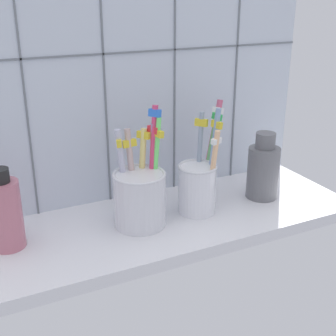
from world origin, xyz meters
TOP-DOWN VIEW (x-y plane):
  - counter_slab at (0.00, 0.00)cm, footprint 64.00×22.00cm
  - tile_wall_back at (0.00, 12.00)cm, footprint 64.00×2.20cm
  - toothbrush_cup_left at (-5.01, 0.62)cm, footprint 8.83×8.37cm
  - toothbrush_cup_right at (5.70, 0.55)cm, footprint 10.49×8.32cm
  - ceramic_vase at (18.67, 0.06)cm, footprint 5.63×5.63cm
  - soap_bottle at (-25.13, 2.18)cm, footprint 4.87×4.87cm

SIDE VIEW (x-z plane):
  - counter_slab at x=0.00cm, z-range 0.00..2.00cm
  - toothbrush_cup_left at x=-5.01cm, z-range -2.21..16.50cm
  - toothbrush_cup_right at x=5.70cm, z-range -1.72..16.15cm
  - ceramic_vase at x=18.67cm, z-range 1.23..13.32cm
  - soap_bottle at x=-25.13cm, z-range 1.34..13.58cm
  - tile_wall_back at x=0.00cm, z-range 0.00..45.00cm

